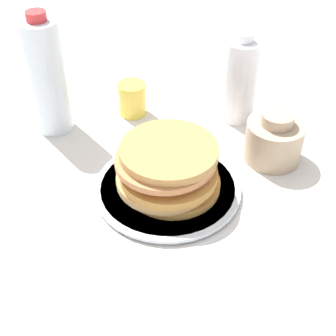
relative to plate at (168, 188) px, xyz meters
name	(u,v)px	position (x,y,z in m)	size (l,w,h in m)	color
ground_plane	(157,197)	(0.00, 0.03, -0.01)	(4.00, 4.00, 0.00)	silver
plate	(168,188)	(0.00, 0.00, 0.00)	(0.26, 0.26, 0.01)	silver
pancake_stack	(168,168)	(0.00, 0.00, 0.05)	(0.19, 0.18, 0.09)	#BE873E
juice_glass	(132,99)	(0.25, -0.11, 0.03)	(0.06, 0.06, 0.07)	yellow
cream_jug	(274,140)	(-0.06, -0.22, 0.04)	(0.11, 0.11, 0.10)	tan
water_bottle_near	(47,77)	(0.31, 0.05, 0.11)	(0.08, 0.08, 0.25)	silver
water_bottle_mid	(240,80)	(0.09, -0.27, 0.08)	(0.07, 0.07, 0.20)	white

